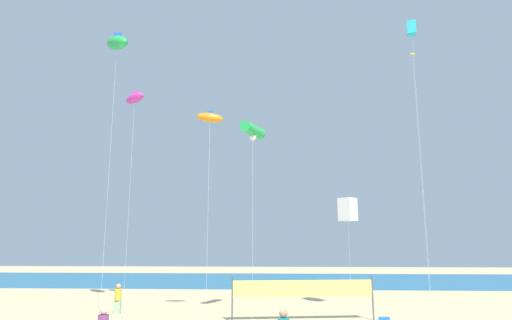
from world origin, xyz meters
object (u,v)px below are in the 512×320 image
at_px(kite_white_box, 348,209).
at_px(kite_green_tube, 253,131).
at_px(beachgoer_mustard_shirt, 118,298).
at_px(kite_green_inflatable, 117,43).
at_px(volleyball_net, 303,290).
at_px(kite_magenta_inflatable, 135,98).
at_px(kite_cyan_box, 412,29).
at_px(kite_orange_inflatable, 210,118).
at_px(kite_yellow_diamond, 414,66).

bearing_deg(kite_white_box, kite_green_tube, -141.71).
bearing_deg(beachgoer_mustard_shirt, kite_green_inflatable, 67.77).
xyz_separation_m(volleyball_net, kite_green_tube, (-2.78, -0.32, 9.00)).
height_order(volleyball_net, kite_green_inflatable, kite_green_inflatable).
distance_m(volleyball_net, kite_magenta_inflatable, 17.40).
distance_m(kite_magenta_inflatable, kite_cyan_box, 23.24).
height_order(kite_white_box, kite_cyan_box, kite_cyan_box).
xyz_separation_m(beachgoer_mustard_shirt, kite_orange_inflatable, (5.81, -2.64, 10.41)).
height_order(kite_magenta_inflatable, kite_green_tube, kite_magenta_inflatable).
bearing_deg(kite_green_inflatable, kite_cyan_box, 20.37).
relative_size(kite_white_box, kite_green_tube, 0.65).
bearing_deg(kite_orange_inflatable, volleyball_net, 7.26).
bearing_deg(kite_orange_inflatable, kite_green_tube, 7.93).
xyz_separation_m(beachgoer_mustard_shirt, kite_green_tube, (8.30, -2.29, 9.70)).
xyz_separation_m(volleyball_net, kite_magenta_inflatable, (-11.38, 3.89, 12.57)).
height_order(beachgoer_mustard_shirt, kite_yellow_diamond, kite_yellow_diamond).
xyz_separation_m(kite_yellow_diamond, kite_green_tube, (-10.97, -4.42, -5.62)).
bearing_deg(beachgoer_mustard_shirt, kite_green_tube, -174.65).
bearing_deg(kite_white_box, kite_orange_inflatable, -149.01).
height_order(kite_yellow_diamond, kite_cyan_box, kite_cyan_box).
relative_size(volleyball_net, kite_white_box, 1.09).
distance_m(volleyball_net, kite_yellow_diamond, 17.26).
bearing_deg(kite_green_inflatable, kite_white_box, 12.28).
bearing_deg(kite_yellow_diamond, kite_magenta_inflatable, -179.39).
distance_m(volleyball_net, kite_green_tube, 9.42).
xyz_separation_m(kite_magenta_inflatable, kite_white_box, (14.68, 0.58, -7.82)).
bearing_deg(kite_yellow_diamond, kite_green_inflatable, -171.71).
distance_m(beachgoer_mustard_shirt, kite_magenta_inflatable, 13.41).
distance_m(beachgoer_mustard_shirt, kite_cyan_box, 30.46).
bearing_deg(beachgoer_mustard_shirt, kite_magenta_inflatable, -60.20).
relative_size(kite_magenta_inflatable, kite_yellow_diamond, 0.85).
relative_size(kite_orange_inflatable, kite_green_inflatable, 0.66).
bearing_deg(kite_green_tube, kite_yellow_diamond, 21.96).
bearing_deg(kite_cyan_box, kite_orange_inflatable, -146.85).
distance_m(kite_white_box, kite_cyan_box, 17.41).
height_order(volleyball_net, kite_magenta_inflatable, kite_magenta_inflatable).
bearing_deg(beachgoer_mustard_shirt, kite_orange_inflatable, 176.37).
height_order(kite_cyan_box, kite_green_tube, kite_cyan_box).
bearing_deg(kite_cyan_box, kite_white_box, -144.22).
height_order(kite_white_box, kite_green_tube, kite_green_tube).
xyz_separation_m(kite_white_box, kite_cyan_box, (6.64, 4.79, 15.36)).
distance_m(kite_green_inflatable, kite_green_tube, 11.22).
xyz_separation_m(kite_green_inflatable, kite_yellow_diamond, (20.00, 2.92, -0.85)).
xyz_separation_m(volleyball_net, kite_green_inflatable, (-11.81, 1.18, 15.48)).
relative_size(volleyball_net, kite_green_tube, 0.71).
xyz_separation_m(beachgoer_mustard_shirt, kite_green_inflatable, (-0.73, -0.79, 16.17)).
bearing_deg(kite_magenta_inflatable, kite_green_tube, -26.11).
distance_m(kite_orange_inflatable, kite_green_tube, 2.61).
bearing_deg(kite_magenta_inflatable, kite_yellow_diamond, 0.61).
height_order(kite_orange_inflatable, kite_white_box, kite_orange_inflatable).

